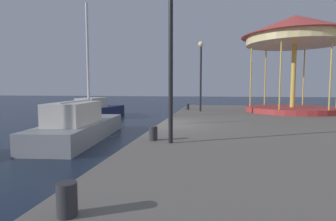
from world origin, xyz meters
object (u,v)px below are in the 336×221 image
bollard_south (188,107)px  bollard_center (67,199)px  sailboat_grey (79,126)px  lamp_post_near_edge (171,35)px  carousel (295,39)px  lamp_post_mid_promenade (201,64)px  motorboat_navy (97,110)px  bollard_north (153,133)px

bollard_south → bollard_center: 15.67m
sailboat_grey → lamp_post_near_edge: size_ratio=1.65×
carousel → bollard_south: size_ratio=15.82×
carousel → bollard_south: 7.82m
lamp_post_mid_promenade → bollard_center: size_ratio=10.95×
motorboat_navy → lamp_post_near_edge: lamp_post_near_edge is taller
motorboat_navy → bollard_south: bearing=-9.7°
bollard_center → lamp_post_near_edge: bearing=82.9°
carousel → bollard_south: carousel is taller
motorboat_navy → bollard_center: 18.35m
motorboat_navy → lamp_post_near_edge: (7.72, -12.51, 3.12)m
sailboat_grey → bollard_center: sailboat_grey is taller
sailboat_grey → carousel: carousel is taller
sailboat_grey → carousel: bearing=32.6°
lamp_post_near_edge → bollard_center: 5.17m
lamp_post_near_edge → bollard_south: bearing=93.0°
lamp_post_near_edge → bollard_south: size_ratio=10.54×
carousel → bollard_south: bearing=174.1°
sailboat_grey → bollard_center: (4.12, -8.21, 0.37)m
carousel → lamp_post_near_edge: bearing=-119.3°
motorboat_navy → sailboat_grey: (3.05, -8.68, 0.06)m
bollard_south → bollard_north: 11.01m
lamp_post_near_edge → motorboat_navy: bearing=121.7°
lamp_post_mid_promenade → bollard_center: bearing=-93.5°
sailboat_grey → lamp_post_near_edge: bearing=-39.4°
carousel → lamp_post_near_edge: 12.26m
lamp_post_near_edge → bollard_center: (-0.54, -4.38, -2.69)m
sailboat_grey → lamp_post_near_edge: (4.67, -3.83, 3.06)m
motorboat_navy → bollard_north: 14.18m
sailboat_grey → carousel: 13.41m
lamp_post_mid_promenade → bollard_north: lamp_post_mid_promenade is taller
sailboat_grey → carousel: (10.63, 6.78, 4.58)m
lamp_post_mid_promenade → sailboat_grey: bearing=-128.6°
lamp_post_mid_promenade → bollard_south: bearing=127.7°
carousel → bollard_north: 12.91m
bollard_south → bollard_center: same height
carousel → bollard_center: carousel is taller
bollard_south → bollard_north: size_ratio=1.00×
motorboat_navy → lamp_post_near_edge: bearing=-58.3°
lamp_post_near_edge → lamp_post_mid_promenade: bearing=88.1°
lamp_post_near_edge → lamp_post_mid_promenade: size_ratio=0.96×
carousel → bollard_north: (-6.51, -10.33, -4.21)m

